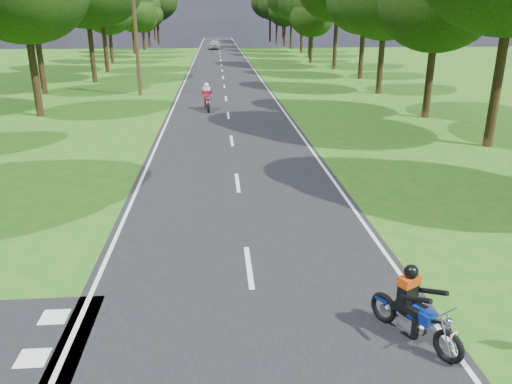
{
  "coord_description": "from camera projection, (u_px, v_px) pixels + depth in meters",
  "views": [
    {
      "loc": [
        -0.63,
        -8.05,
        5.42
      ],
      "look_at": [
        0.32,
        4.0,
        1.1
      ],
      "focal_mm": 35.0,
      "sensor_mm": 36.0,
      "label": 1
    }
  ],
  "objects": [
    {
      "name": "rider_near_blue",
      "position": [
        416.0,
        305.0,
        8.53
      ],
      "size": [
        1.31,
        1.73,
        1.39
      ],
      "primitive_type": null,
      "rotation": [
        0.0,
        0.0,
        0.52
      ],
      "color": "navy",
      "rests_on": "main_road"
    },
    {
      "name": "rider_far_red",
      "position": [
        207.0,
        97.0,
        29.44
      ],
      "size": [
        0.81,
        1.97,
        1.6
      ],
      "primitive_type": null,
      "rotation": [
        0.0,
        0.0,
        0.09
      ],
      "color": "#9C0D0C",
      "rests_on": "main_road"
    },
    {
      "name": "telegraph_pole",
      "position": [
        136.0,
        35.0,
        33.9
      ],
      "size": [
        1.2,
        0.26,
        8.0
      ],
      "color": "#382616",
      "rests_on": "ground"
    },
    {
      "name": "road_markings",
      "position": [
        220.0,
        66.0,
        54.59
      ],
      "size": [
        7.4,
        140.0,
        0.01
      ],
      "color": "silver",
      "rests_on": "main_road"
    },
    {
      "name": "ground",
      "position": [
        256.0,
        318.0,
        9.42
      ],
      "size": [
        160.0,
        160.0,
        0.0
      ],
      "primitive_type": "plane",
      "color": "#205E15",
      "rests_on": "ground"
    },
    {
      "name": "main_road",
      "position": [
        221.0,
        65.0,
        56.36
      ],
      "size": [
        7.0,
        140.0,
        0.02
      ],
      "primitive_type": "cube",
      "color": "black",
      "rests_on": "ground"
    },
    {
      "name": "distant_car",
      "position": [
        215.0,
        44.0,
        81.24
      ],
      "size": [
        2.12,
        4.61,
        1.53
      ],
      "primitive_type": "imported",
      "rotation": [
        0.0,
        0.0,
        -0.07
      ],
      "color": "#B3B4BA",
      "rests_on": "main_road"
    }
  ]
}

